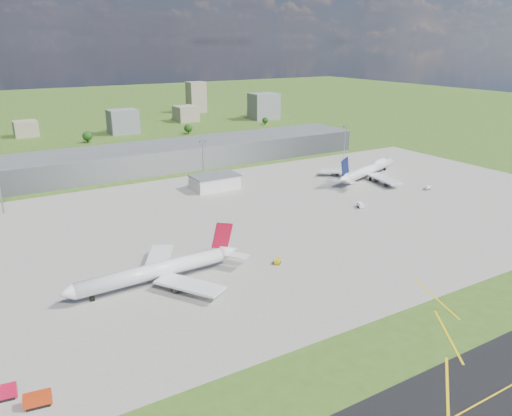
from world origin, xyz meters
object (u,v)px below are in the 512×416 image
tug_yellow (278,262)px  airliner_blue_quad (369,170)px  van_white_near (360,205)px  crash_tender (38,400)px  van_white_far (428,188)px  airliner_red_twin (159,271)px  fire_truck (0,394)px

tug_yellow → airliner_blue_quad: bearing=-10.8°
tug_yellow → van_white_near: 82.06m
crash_tender → tug_yellow: crash_tender is taller
van_white_far → van_white_near: bearing=173.0°
airliner_red_twin → van_white_far: airliner_red_twin is taller
van_white_near → van_white_far: 56.30m
airliner_red_twin → airliner_blue_quad: airliner_blue_quad is taller
van_white_near → van_white_far: size_ratio=1.24×
tug_yellow → van_white_near: size_ratio=0.72×
airliner_blue_quad → tug_yellow: size_ratio=17.18×
airliner_red_twin → van_white_near: bearing=-169.3°
fire_truck → crash_tender: (7.30, -6.88, 0.01)m
airliner_red_twin → tug_yellow: 45.65m
van_white_far → tug_yellow: bearing=-174.9°
airliner_blue_quad → crash_tender: size_ratio=10.37×
fire_truck → van_white_far: size_ratio=1.71×
airliner_red_twin → fire_truck: (-54.29, -38.30, -3.19)m
airliner_blue_quad → fire_truck: 244.04m
airliner_red_twin → fire_truck: 66.52m
tug_yellow → van_white_far: size_ratio=0.90×
crash_tender → tug_yellow: bearing=30.6°
airliner_red_twin → van_white_near: 122.04m
fire_truck → van_white_near: (173.21, 65.50, -0.33)m
airliner_blue_quad → fire_truck: bearing=-173.7°
airliner_red_twin → fire_truck: bearing=33.0°
crash_tender → van_white_near: crash_tender is taller
tug_yellow → van_white_far: van_white_far is taller
fire_truck → van_white_near: fire_truck is taller
airliner_blue_quad → van_white_far: 39.48m
crash_tender → tug_yellow: size_ratio=1.66×
tug_yellow → van_white_far: (130.22, 40.08, 0.19)m
van_white_far → airliner_red_twin: bearing=178.4°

